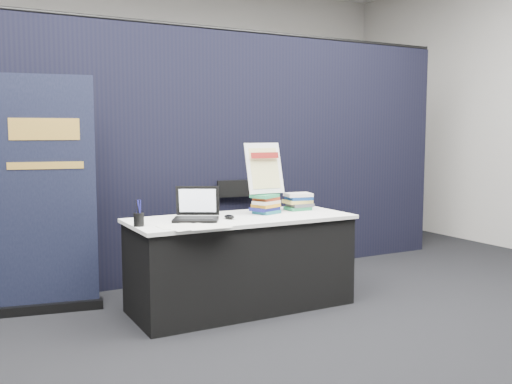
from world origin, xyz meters
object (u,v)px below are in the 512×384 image
object	(u,v)px
display_table	(241,262)
book_stack_tall	(266,204)
laptop	(193,212)
stacking_chair	(245,225)
info_sign	(264,169)
pullup_banner	(47,209)
book_stack_short	(299,201)

from	to	relation	value
display_table	book_stack_tall	bearing A→B (deg)	13.06
laptop	stacking_chair	xyz separation A→B (m)	(0.84, 0.76, -0.28)
info_sign	pullup_banner	world-z (taller)	pullup_banner
display_table	pullup_banner	world-z (taller)	pullup_banner
display_table	book_stack_tall	xyz separation A→B (m)	(0.27, 0.06, 0.46)
info_sign	stacking_chair	world-z (taller)	info_sign
book_stack_tall	book_stack_short	xyz separation A→B (m)	(0.36, 0.06, -0.01)
book_stack_tall	info_sign	xyz separation A→B (m)	(0.00, 0.03, 0.29)
pullup_banner	info_sign	bearing A→B (deg)	-7.28
book_stack_tall	book_stack_short	distance (m)	0.37
book_stack_tall	book_stack_short	size ratio (longest dim) A/B	1.10
laptop	stacking_chair	bearing A→B (deg)	70.50
laptop	book_stack_tall	world-z (taller)	laptop
stacking_chair	pullup_banner	bearing A→B (deg)	-170.26
info_sign	book_stack_short	bearing A→B (deg)	6.32
display_table	info_sign	size ratio (longest dim) A/B	4.10
display_table	book_stack_tall	distance (m)	0.53
book_stack_tall	stacking_chair	distance (m)	0.80
book_stack_short	display_table	bearing A→B (deg)	-168.72
book_stack_short	stacking_chair	xyz separation A→B (m)	(-0.19, 0.65, -0.29)
book_stack_tall	info_sign	size ratio (longest dim) A/B	0.55
info_sign	stacking_chair	xyz separation A→B (m)	(0.17, 0.69, -0.59)
book_stack_tall	pullup_banner	distance (m)	1.75
laptop	info_sign	world-z (taller)	info_sign
book_stack_tall	stacking_chair	bearing A→B (deg)	76.46
book_stack_short	info_sign	size ratio (longest dim) A/B	0.50
laptop	info_sign	bearing A→B (deg)	34.81
display_table	book_stack_short	xyz separation A→B (m)	(0.63, 0.13, 0.45)
pullup_banner	stacking_chair	distance (m)	1.86
stacking_chair	display_table	bearing A→B (deg)	-114.66
stacking_chair	info_sign	bearing A→B (deg)	-99.27
book_stack_short	info_sign	bearing A→B (deg)	-174.78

